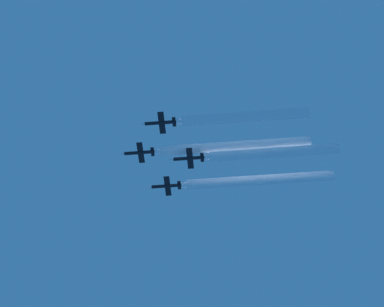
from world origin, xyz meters
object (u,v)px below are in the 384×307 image
at_px(jet_lead, 138,153).
at_px(jet_slot, 187,158).
at_px(jet_left_wingman, 159,123).
at_px(jet_right_wingman, 165,186).

distance_m(jet_lead, jet_slot, 16.78).
distance_m(jet_lead, jet_left_wingman, 15.08).
bearing_deg(jet_right_wingman, jet_slot, -144.91).
bearing_deg(jet_left_wingman, jet_slot, -31.66).
bearing_deg(jet_slot, jet_right_wingman, 35.09).
height_order(jet_right_wingman, jet_slot, jet_right_wingman).
distance_m(jet_right_wingman, jet_slot, 14.93).
relative_size(jet_left_wingman, jet_slot, 1.00).
xyz_separation_m(jet_lead, jet_left_wingman, (-12.39, -8.30, -2.25)).
height_order(jet_left_wingman, jet_slot, jet_left_wingman).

